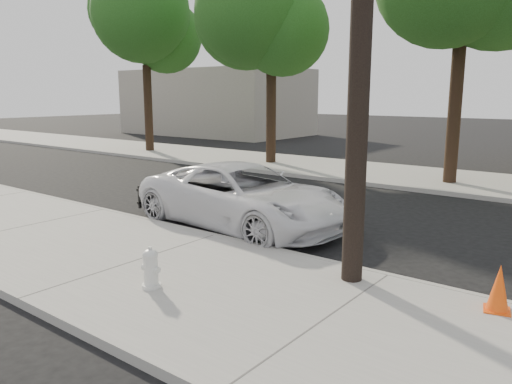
# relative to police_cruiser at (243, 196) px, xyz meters

# --- Properties ---
(ground) EXTENTS (120.00, 120.00, 0.00)m
(ground) POSITION_rel_police_cruiser_xyz_m (0.29, 0.80, -0.76)
(ground) COLOR black
(ground) RESTS_ON ground
(near_sidewalk) EXTENTS (90.00, 4.40, 0.15)m
(near_sidewalk) POSITION_rel_police_cruiser_xyz_m (0.29, -3.50, -0.69)
(near_sidewalk) COLOR gray
(near_sidewalk) RESTS_ON ground
(far_sidewalk) EXTENTS (90.00, 5.00, 0.15)m
(far_sidewalk) POSITION_rel_police_cruiser_xyz_m (0.29, 9.30, -0.69)
(far_sidewalk) COLOR gray
(far_sidewalk) RESTS_ON ground
(curb_near) EXTENTS (90.00, 0.12, 0.16)m
(curb_near) POSITION_rel_police_cruiser_xyz_m (0.29, -1.30, -0.69)
(curb_near) COLOR #9E9B93
(curb_near) RESTS_ON ground
(building_far) EXTENTS (14.00, 8.00, 5.00)m
(building_far) POSITION_rel_police_cruiser_xyz_m (-19.71, 20.80, 1.74)
(building_far) COLOR gray
(building_far) RESTS_ON ground
(tree_a) EXTENTS (4.65, 4.50, 9.00)m
(tree_a) POSITION_rel_police_cruiser_xyz_m (-13.51, 8.65, 5.77)
(tree_a) COLOR black
(tree_a) RESTS_ON far_sidewalk
(tree_b) EXTENTS (4.34, 4.20, 8.45)m
(tree_b) POSITION_rel_police_cruiser_xyz_m (-5.53, 8.86, 5.39)
(tree_b) COLOR black
(tree_b) RESTS_ON far_sidewalk
(police_cruiser) EXTENTS (5.68, 2.98, 1.53)m
(police_cruiser) POSITION_rel_police_cruiser_xyz_m (0.00, 0.00, 0.00)
(police_cruiser) COLOR white
(police_cruiser) RESTS_ON ground
(fire_hydrant) EXTENTS (0.33, 0.31, 0.63)m
(fire_hydrant) POSITION_rel_police_cruiser_xyz_m (1.54, -4.17, -0.31)
(fire_hydrant) COLOR silver
(fire_hydrant) RESTS_ON near_sidewalk
(traffic_cone) EXTENTS (0.42, 0.42, 0.68)m
(traffic_cone) POSITION_rel_police_cruiser_xyz_m (6.09, -1.74, -0.28)
(traffic_cone) COLOR #FC500D
(traffic_cone) RESTS_ON near_sidewalk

